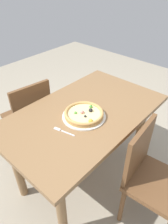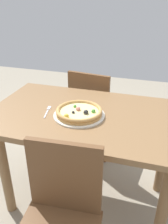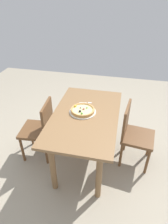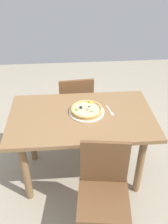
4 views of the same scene
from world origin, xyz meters
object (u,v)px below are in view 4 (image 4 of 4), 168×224
Objects in this scene: chair_far at (104,190)px; pizza at (87,110)px; chair_near at (76,105)px; plate at (87,112)px; dining_table at (81,126)px; fork at (110,111)px.

pizza is (0.08, -0.66, 0.32)m from chair_far.
chair_near is 0.66m from pizza.
chair_far reaches higher than plate.
chair_far is 0.73m from plate.
dining_table is 1.53× the size of chair_near.
dining_table is at bearing -93.14° from fork.
fork reaches higher than dining_table.
chair_far is 2.64× the size of plate.
chair_near and chair_far have the same top height.
dining_table is 0.64m from chair_near.
fork is at bearing 179.99° from plate.
dining_table is 0.15m from plate.
dining_table is 0.65m from chair_far.
chair_near is 2.64× the size of plate.
dining_table is at bearing -70.55° from chair_far.
chair_far is 0.74m from pizza.
chair_near is 1.00× the size of chair_far.
plate is at bearing -86.70° from chair_near.
pizza is at bearing -72.49° from plate.
plate reaches higher than fork.
dining_table is at bearing 41.37° from plate.
dining_table is at bearing 41.98° from pizza.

